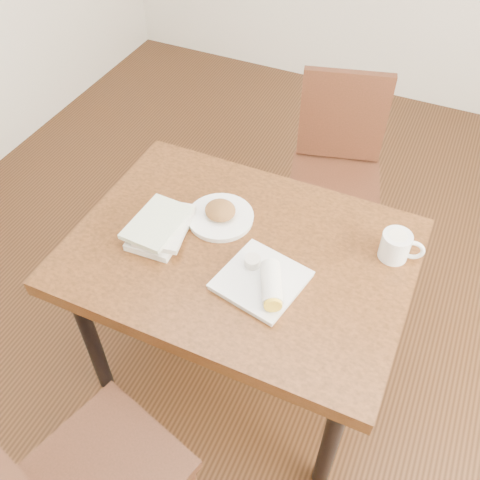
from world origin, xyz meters
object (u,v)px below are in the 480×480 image
at_px(book_stack, 161,227).
at_px(plate_scone, 220,215).
at_px(coffee_mug, 397,246).
at_px(chair_far, 337,161).
at_px(plate_burrito, 264,281).
at_px(table, 240,265).

bearing_deg(book_stack, plate_scone, 43.10).
xyz_separation_m(coffee_mug, book_stack, (-0.79, -0.24, -0.02)).
bearing_deg(chair_far, coffee_mug, -60.23).
xyz_separation_m(chair_far, plate_burrito, (0.03, -0.99, 0.23)).
height_order(coffee_mug, book_stack, coffee_mug).
height_order(chair_far, plate_burrito, chair_far).
distance_m(coffee_mug, book_stack, 0.82).
xyz_separation_m(chair_far, coffee_mug, (0.39, -0.68, 0.25)).
xyz_separation_m(plate_scone, coffee_mug, (0.62, 0.09, 0.03)).
distance_m(plate_scone, coffee_mug, 0.63).
relative_size(table, coffee_mug, 7.87).
relative_size(plate_scone, coffee_mug, 1.63).
bearing_deg(chair_far, plate_scone, -107.14).
relative_size(table, plate_scone, 4.82).
distance_m(table, book_stack, 0.31).
relative_size(plate_scone, plate_burrito, 0.80).
bearing_deg(plate_scone, table, -40.11).
xyz_separation_m(table, plate_scone, (-0.13, 0.11, 0.11)).
distance_m(table, chair_far, 0.89).
height_order(chair_far, coffee_mug, chair_far).
height_order(table, plate_scone, plate_scone).
distance_m(chair_far, plate_scone, 0.83).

